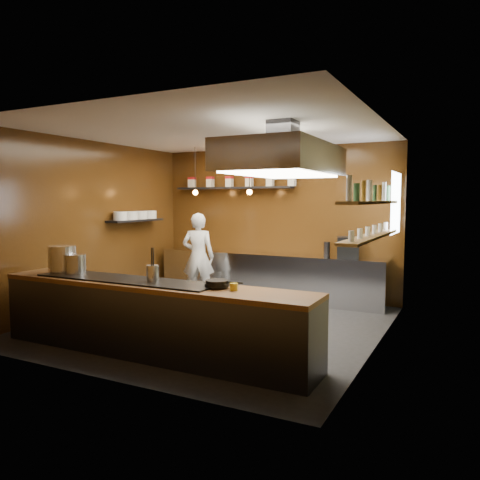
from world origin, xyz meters
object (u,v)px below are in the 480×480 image
Objects in this scene: extractor_hood at (283,158)px; espresso_machine at (348,247)px; stockpot_large at (62,259)px; stockpot_small at (75,264)px; chef at (198,257)px.

espresso_machine is at bearing 84.38° from extractor_hood.
stockpot_large is at bearing -144.72° from espresso_machine.
stockpot_large is 4.88m from espresso_machine.
stockpot_small is at bearing -7.93° from stockpot_large.
stockpot_small is at bearing 68.16° from chef.
stockpot_large is 3.02m from chef.
stockpot_small is 0.17× the size of chef.
stockpot_small is (-2.57, -1.20, -1.43)m from extractor_hood.
stockpot_large is 1.00× the size of espresso_machine.
extractor_hood is 5.23× the size of espresso_machine.
extractor_hood is 3.18m from stockpot_small.
stockpot_large is at bearing 172.07° from stockpot_small.
extractor_hood reaches higher than chef.
extractor_hood is 6.95× the size of stockpot_small.
extractor_hood is at bearing 25.12° from stockpot_small.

